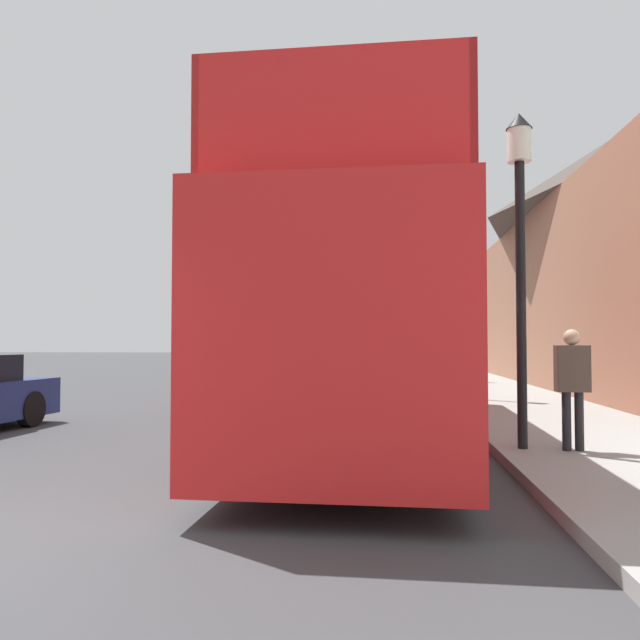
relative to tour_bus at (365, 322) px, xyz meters
name	(u,v)px	position (x,y,z in m)	size (l,w,h in m)	color
ground_plane	(290,381)	(-3.44, 14.26, -1.90)	(144.00, 144.00, 0.00)	#3D3D3F
sidewalk	(477,386)	(3.50, 11.26, -1.83)	(3.39, 108.00, 0.14)	#999993
brick_terrace_rear	(615,262)	(8.20, 11.56, 2.41)	(6.00, 22.44, 8.61)	#9E664C
tour_bus	(365,322)	(0.00, 0.00, 0.00)	(2.84, 11.15, 4.18)	red
parked_car_ahead_of_bus	(398,370)	(0.72, 8.03, -1.17)	(1.87, 4.11, 1.57)	navy
pedestrian_second	(572,377)	(2.78, -2.13, -0.80)	(0.42, 0.23, 1.59)	#232328
lamp_post_nearest	(520,215)	(2.16, -2.02, 1.38)	(0.35, 0.35, 4.54)	black
lamp_post_second	(461,276)	(2.27, 5.48, 1.35)	(0.35, 0.35, 4.48)	black
lamp_post_third	(442,300)	(2.47, 12.98, 1.25)	(0.35, 0.35, 4.32)	black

